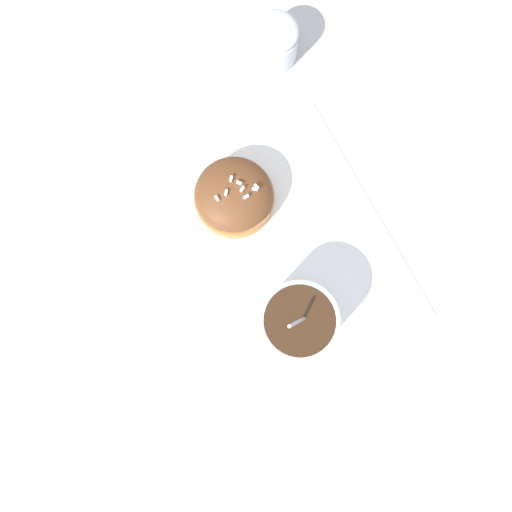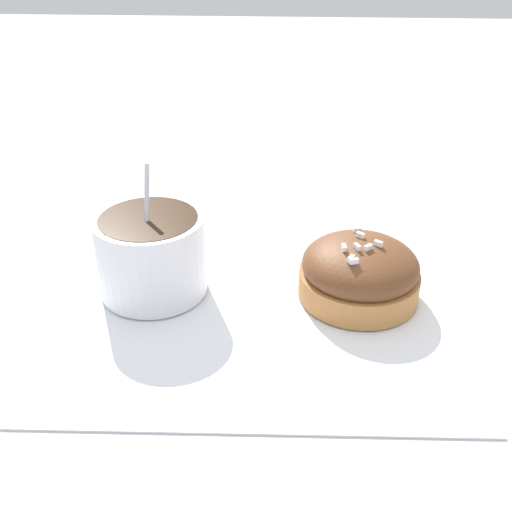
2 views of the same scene
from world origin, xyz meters
TOP-DOWN VIEW (x-y plane):
  - ground_plane at (0.00, 0.00)m, footprint 3.00×3.00m
  - paper_napkin at (0.00, 0.00)m, footprint 0.34×0.31m
  - coffee_cup at (-0.09, 0.01)m, footprint 0.09×0.12m
  - frosted_pastry at (0.09, 0.01)m, footprint 0.10×0.10m

SIDE VIEW (x-z plane):
  - ground_plane at x=0.00m, z-range 0.00..0.00m
  - paper_napkin at x=0.00m, z-range 0.00..0.00m
  - frosted_pastry at x=0.09m, z-range 0.00..0.05m
  - coffee_cup at x=-0.09m, z-range -0.01..0.10m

